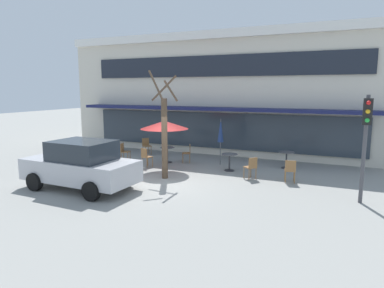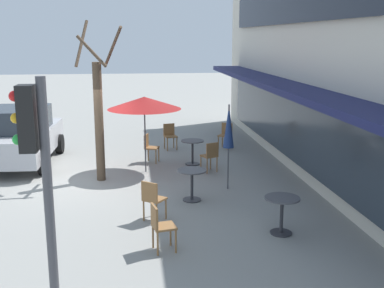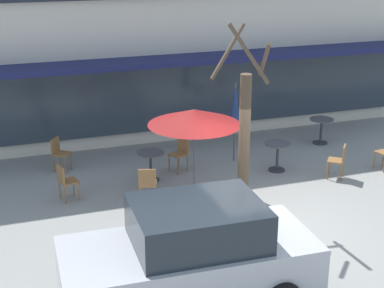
% 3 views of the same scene
% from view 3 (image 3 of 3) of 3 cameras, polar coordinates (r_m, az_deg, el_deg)
% --- Properties ---
extents(ground_plane, '(80.00, 80.00, 0.00)m').
position_cam_3_polar(ground_plane, '(12.68, 6.63, -7.97)').
color(ground_plane, gray).
extents(building_facade, '(18.67, 9.10, 6.63)m').
position_cam_3_polar(building_facade, '(20.82, -5.11, 12.45)').
color(building_facade, beige).
rests_on(building_facade, ground).
extents(cafe_table_near_wall, '(0.70, 0.70, 0.76)m').
position_cam_3_polar(cafe_table_near_wall, '(17.79, 12.43, 1.64)').
color(cafe_table_near_wall, '#333338').
rests_on(cafe_table_near_wall, ground).
extents(cafe_table_streetside, '(0.70, 0.70, 0.76)m').
position_cam_3_polar(cafe_table_streetside, '(14.72, -4.05, -1.69)').
color(cafe_table_streetside, '#333338').
rests_on(cafe_table_streetside, ground).
extents(cafe_table_by_tree, '(0.70, 0.70, 0.76)m').
position_cam_3_polar(cafe_table_by_tree, '(15.49, 8.30, -0.77)').
color(cafe_table_by_tree, '#333338').
rests_on(cafe_table_by_tree, ground).
extents(patio_umbrella_green_folded, '(2.10, 2.10, 2.20)m').
position_cam_3_polar(patio_umbrella_green_folded, '(13.10, 0.22, 2.63)').
color(patio_umbrella_green_folded, '#4C4C51').
rests_on(patio_umbrella_green_folded, ground).
extents(patio_umbrella_cream_folded, '(0.28, 0.28, 2.20)m').
position_cam_3_polar(patio_umbrella_cream_folded, '(15.71, 4.21, 3.94)').
color(patio_umbrella_cream_folded, '#4C4C51').
rests_on(patio_umbrella_cream_folded, ground).
extents(cafe_chair_0, '(0.53, 0.53, 0.89)m').
position_cam_3_polar(cafe_chair_0, '(15.33, -1.14, -0.74)').
color(cafe_chair_0, olive).
rests_on(cafe_chair_0, ground).
extents(cafe_chair_2, '(0.50, 0.50, 0.89)m').
position_cam_3_polar(cafe_chair_2, '(13.46, -4.33, -3.74)').
color(cafe_chair_2, olive).
rests_on(cafe_chair_2, ground).
extents(cafe_chair_3, '(0.48, 0.48, 0.89)m').
position_cam_3_polar(cafe_chair_3, '(13.87, -12.17, -3.41)').
color(cafe_chair_3, olive).
rests_on(cafe_chair_3, ground).
extents(cafe_chair_4, '(0.56, 0.56, 0.89)m').
position_cam_3_polar(cafe_chair_4, '(15.71, -12.76, -0.73)').
color(cafe_chair_4, olive).
rests_on(cafe_chair_4, ground).
extents(cafe_chair_5, '(0.56, 0.56, 0.89)m').
position_cam_3_polar(cafe_chair_5, '(15.28, 14.08, -1.41)').
color(cafe_chair_5, olive).
rests_on(cafe_chair_5, ground).
extents(parked_sedan, '(4.26, 2.13, 1.76)m').
position_cam_3_polar(parked_sedan, '(9.85, -0.09, -10.57)').
color(parked_sedan, '#B7B7BC').
rests_on(parked_sedan, ground).
extents(street_tree, '(1.19, 1.26, 4.29)m').
position_cam_3_polar(street_tree, '(12.29, 5.08, 0.53)').
color(street_tree, brown).
rests_on(street_tree, ground).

